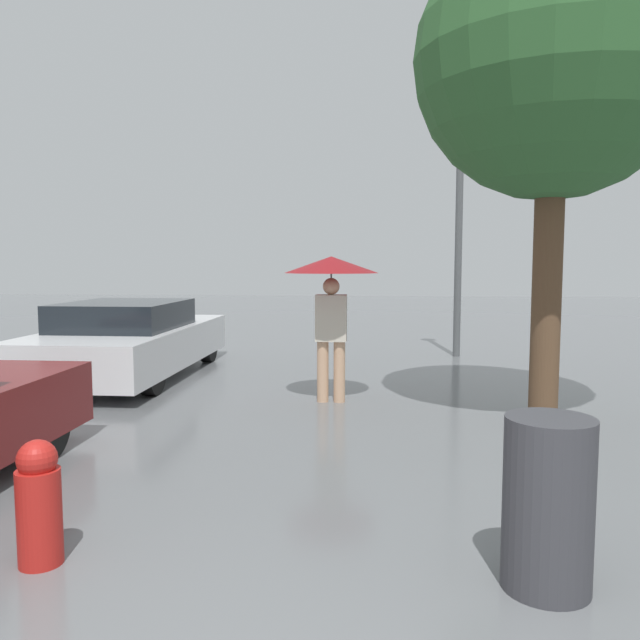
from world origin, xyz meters
TOP-DOWN VIEW (x-y plane):
  - pedestrian at (-0.12, 5.89)m, footprint 1.14×1.14m
  - parked_car_farthest at (-3.27, 7.37)m, footprint 1.82×4.35m
  - tree at (2.20, 5.06)m, footprint 2.84×2.84m
  - street_lamp at (1.89, 9.81)m, footprint 0.35×0.35m
  - trash_bin at (1.33, 1.60)m, footprint 0.46×0.46m
  - fire_hydrant at (-1.47, 1.61)m, footprint 0.25×0.25m

SIDE VIEW (x-z plane):
  - fire_hydrant at x=-1.47m, z-range 0.00..0.72m
  - trash_bin at x=1.33m, z-range 0.00..0.92m
  - parked_car_farthest at x=-3.27m, z-range -0.02..1.11m
  - pedestrian at x=-0.12m, z-range 0.58..2.37m
  - street_lamp at x=1.89m, z-range 0.69..5.13m
  - tree at x=2.20m, z-range 1.15..6.33m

